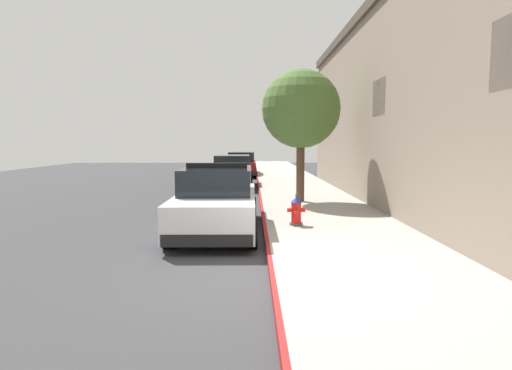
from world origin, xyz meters
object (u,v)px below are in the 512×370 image
(parked_car_silver_ahead, at_px, (233,172))
(street_tree, at_px, (301,109))
(parked_car_dark_far, at_px, (241,165))
(police_cruiser, at_px, (217,201))
(fire_hydrant, at_px, (296,211))

(parked_car_silver_ahead, relative_size, street_tree, 1.08)
(parked_car_dark_far, distance_m, street_tree, 13.91)
(parked_car_silver_ahead, bearing_deg, street_tree, -67.70)
(police_cruiser, bearing_deg, parked_car_dark_far, 89.46)
(parked_car_silver_ahead, xyz_separation_m, fire_hydrant, (2.03, -10.69, -0.22))
(police_cruiser, distance_m, fire_hydrant, 1.95)
(parked_car_dark_far, bearing_deg, parked_car_silver_ahead, -92.11)
(police_cruiser, bearing_deg, street_tree, 59.43)
(parked_car_silver_ahead, xyz_separation_m, street_tree, (2.61, -6.36, 2.55))
(parked_car_silver_ahead, relative_size, parked_car_dark_far, 1.00)
(police_cruiser, distance_m, parked_car_silver_ahead, 10.61)
(police_cruiser, xyz_separation_m, parked_car_dark_far, (0.17, 17.72, -0.00))
(parked_car_silver_ahead, bearing_deg, parked_car_dark_far, 87.89)
(parked_car_dark_far, distance_m, fire_hydrant, 17.89)
(parked_car_dark_far, bearing_deg, street_tree, -80.12)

